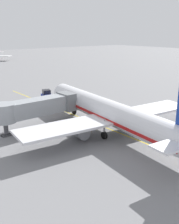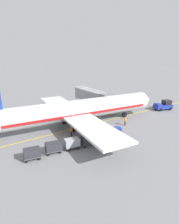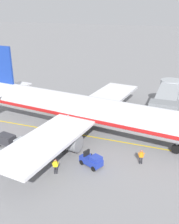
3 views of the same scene
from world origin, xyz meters
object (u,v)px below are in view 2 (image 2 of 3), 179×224
at_px(baggage_cart_tail_end, 32,153).
at_px(baggage_cart_third_in_train, 53,147).
at_px(baggage_cart_front, 89,140).
at_px(pushback_tractor, 164,105).
at_px(ground_crew_wing_walker, 71,131).
at_px(baggage_cart_second_in_train, 72,143).
at_px(jet_bridge, 93,96).
at_px(ground_crew_loader, 111,140).
at_px(ground_crew_marshaller, 125,121).
at_px(parked_airliner, 76,110).
at_px(baggage_tug_lead, 114,131).

bearing_deg(baggage_cart_tail_end, baggage_cart_third_in_train, 89.91).
distance_m(baggage_cart_front, baggage_cart_third_in_train, 5.47).
bearing_deg(pushback_tractor, baggage_cart_third_in_train, -82.37).
distance_m(pushback_tractor, ground_crew_wing_walker, 26.72).
xyz_separation_m(baggage_cart_front, baggage_cart_tail_end, (-0.91, -8.40, 0.00)).
bearing_deg(baggage_cart_second_in_train, ground_crew_wing_walker, 151.96).
relative_size(jet_bridge, ground_crew_loader, 8.26).
distance_m(jet_bridge, baggage_cart_second_in_train, 21.03).
bearing_deg(ground_crew_marshaller, jet_bridge, 174.22).
bearing_deg(ground_crew_marshaller, baggage_cart_tail_end, -84.17).
bearing_deg(baggage_cart_third_in_train, ground_crew_marshaller, 96.93).
height_order(jet_bridge, ground_crew_wing_walker, jet_bridge).
xyz_separation_m(pushback_tractor, baggage_cart_third_in_train, (4.23, -31.55, -0.15)).
xyz_separation_m(parked_airliner, ground_crew_wing_walker, (3.48, -3.14, -2.23)).
bearing_deg(baggage_cart_second_in_train, ground_crew_loader, 64.84).
relative_size(baggage_cart_third_in_train, baggage_cart_tail_end, 1.00).
distance_m(baggage_tug_lead, baggage_cart_tail_end, 14.13).
bearing_deg(baggage_cart_third_in_train, ground_crew_wing_walker, 125.74).
xyz_separation_m(pushback_tractor, baggage_cart_tail_end, (4.22, -34.56, -0.15)).
relative_size(parked_airliner, baggage_cart_front, 12.55).
height_order(pushback_tractor, baggage_cart_tail_end, pushback_tractor).
height_order(jet_bridge, ground_crew_loader, jet_bridge).
distance_m(pushback_tractor, baggage_cart_second_in_train, 29.16).
xyz_separation_m(parked_airliner, baggage_cart_front, (7.87, -2.59, -2.24)).
bearing_deg(jet_bridge, baggage_cart_second_in_train, -43.89).
bearing_deg(ground_crew_marshaller, parked_airliner, -122.23).
bearing_deg(ground_crew_wing_walker, parked_airliner, 137.89).
xyz_separation_m(baggage_cart_second_in_train, baggage_cart_tail_end, (-0.42, -5.77, 0.00)).
xyz_separation_m(jet_bridge, ground_crew_loader, (17.57, -9.10, -2.50)).
bearing_deg(baggage_cart_second_in_train, baggage_cart_third_in_train, -98.57).
relative_size(baggage_tug_lead, baggage_cart_third_in_train, 0.93).
height_order(baggage_tug_lead, ground_crew_loader, ground_crew_loader).
distance_m(parked_airliner, baggage_cart_tail_end, 13.20).
height_order(parked_airliner, ground_crew_wing_walker, parked_airliner).
relative_size(baggage_tug_lead, ground_crew_loader, 1.64).
bearing_deg(baggage_cart_tail_end, baggage_cart_second_in_train, 85.82).
bearing_deg(baggage_tug_lead, baggage_cart_tail_end, -91.45).
bearing_deg(parked_airliner, baggage_cart_third_in_train, -48.92).
distance_m(parked_airliner, ground_crew_wing_walker, 5.19).
bearing_deg(ground_crew_wing_walker, ground_crew_marshaller, 82.07).
distance_m(baggage_cart_tail_end, ground_crew_marshaller, 19.06).
bearing_deg(baggage_cart_tail_end, ground_crew_wing_walker, 113.93).
relative_size(pushback_tractor, baggage_cart_front, 1.63).
distance_m(jet_bridge, pushback_tractor, 17.85).
relative_size(jet_bridge, ground_crew_marshaller, 8.26).
bearing_deg(baggage_cart_tail_end, baggage_cart_front, 83.83).
height_order(baggage_cart_third_in_train, ground_crew_loader, ground_crew_loader).
bearing_deg(baggage_cart_third_in_train, baggage_tug_lead, 88.18).
relative_size(pushback_tractor, ground_crew_wing_walker, 2.87).
relative_size(parked_airliner, pushback_tractor, 7.70).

